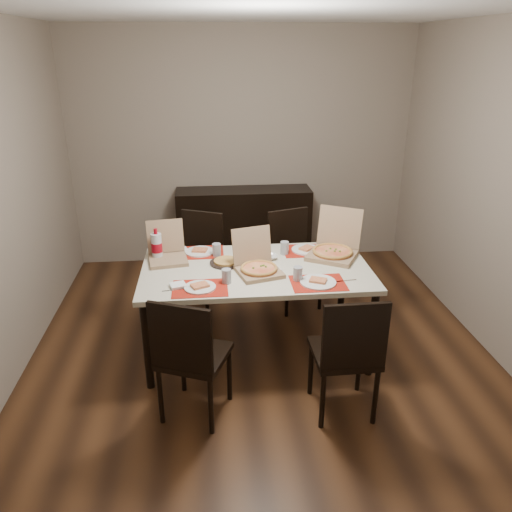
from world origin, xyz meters
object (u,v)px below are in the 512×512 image
chair_near_left (190,354)px  dip_bowl (269,257)px  sideboard (244,228)px  dining_table (256,275)px  soda_bottle (157,247)px  pizza_box_center (258,266)px  chair_far_left (199,257)px  chair_far_right (292,254)px  chair_near_right (348,352)px

chair_near_left → dip_bowl: 1.19m
sideboard → dining_table: size_ratio=0.83×
soda_bottle → pizza_box_center: bearing=-22.8°
chair_near_left → pizza_box_center: (0.52, 0.72, 0.29)m
chair_far_left → chair_far_right: size_ratio=1.00×
chair_far_left → pizza_box_center: (0.47, -0.92, 0.29)m
chair_near_right → dip_bowl: chair_near_right is taller
pizza_box_center → dip_bowl: bearing=63.8°
sideboard → chair_near_left: 2.66m
dining_table → chair_far_left: (-0.47, 0.84, -0.17)m
chair_near_left → dip_bowl: size_ratio=7.31×
soda_bottle → sideboard: bearing=62.0°
chair_near_right → chair_far_right: 1.70m
chair_far_left → dip_bowl: (0.60, -0.67, 0.25)m
chair_near_left → chair_near_right: 1.04m
chair_far_left → pizza_box_center: bearing=-62.9°
dip_bowl → soda_bottle: (-0.92, 0.08, 0.10)m
chair_near_left → chair_far_left: 1.64m
chair_near_right → pizza_box_center: size_ratio=2.19×
dining_table → dip_bowl: dip_bowl is taller
dining_table → chair_near_left: chair_near_left is taller
sideboard → chair_near_right: 2.72m
chair_far_left → soda_bottle: soda_bottle is taller
chair_near_right → chair_far_right: (-0.08, 1.70, 0.00)m
pizza_box_center → soda_bottle: pizza_box_center is taller
chair_near_left → chair_near_right: size_ratio=1.00×
dining_table → soda_bottle: bearing=162.6°
chair_near_left → chair_far_left: same height
sideboard → chair_far_right: chair_far_right is taller
soda_bottle → dining_table: bearing=-17.4°
chair_near_right → chair_far_right: bearing=92.8°
dip_bowl → sideboard: bearing=93.1°
chair_far_right → dip_bowl: size_ratio=7.31×
chair_far_left → chair_far_right: (0.91, -0.02, 0.00)m
soda_bottle → chair_far_left: bearing=61.7°
pizza_box_center → soda_bottle: (-0.79, 0.33, 0.06)m
chair_near_right → soda_bottle: 1.76m
sideboard → pizza_box_center: size_ratio=3.54×
dining_table → chair_near_left: size_ratio=1.94×
chair_far_right → soda_bottle: soda_bottle is taller
sideboard → chair_near_left: size_ratio=1.61×
pizza_box_center → dining_table: bearing=92.1°
chair_near_right → dip_bowl: bearing=110.5°
pizza_box_center → soda_bottle: size_ratio=1.59×
sideboard → soda_bottle: bearing=-118.0°
sideboard → chair_far_left: bearing=-117.9°
chair_near_left → soda_bottle: (-0.27, 1.05, 0.35)m
sideboard → chair_near_left: bearing=-102.0°
chair_far_right → pizza_box_center: size_ratio=2.19×
chair_far_right → soda_bottle: 1.40m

